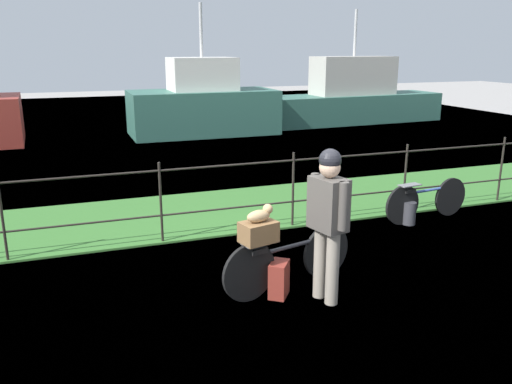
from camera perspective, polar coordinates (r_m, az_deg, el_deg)
ground_plane at (r=5.83m, az=3.82°, el=-11.80°), size 60.00×60.00×0.00m
grass_strip at (r=8.80m, az=-5.01°, el=-2.13°), size 27.00×2.40×0.03m
harbor_water at (r=16.31m, az=-12.21°, el=5.75°), size 30.00×30.00×0.00m
iron_fence at (r=7.55m, az=-2.89°, el=0.18°), size 18.04×0.04×1.17m
bicycle_main at (r=5.97m, az=3.52°, el=-7.44°), size 1.71×0.47×0.66m
wooden_crate at (r=5.60m, az=0.27°, el=-4.38°), size 0.43×0.35×0.23m
terrier_dog at (r=5.55m, az=0.49°, el=-2.49°), size 0.32×0.20×0.18m
cyclist_person at (r=5.52m, az=7.87°, el=-2.25°), size 0.35×0.53×1.68m
backpack_on_paving at (r=5.86m, az=2.52°, el=-9.47°), size 0.31×0.33×0.40m
mooring_bollard at (r=8.48m, az=16.38°, el=-2.24°), size 0.20×0.20×0.36m
bicycle_parked at (r=8.73m, az=18.06°, el=-0.81°), size 1.64×0.28×0.63m
moored_boat_near at (r=16.78m, az=-5.80°, el=9.39°), size 4.55×2.13×3.97m
moored_boat_far at (r=19.65m, az=10.44°, el=9.95°), size 6.93×2.13×3.96m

